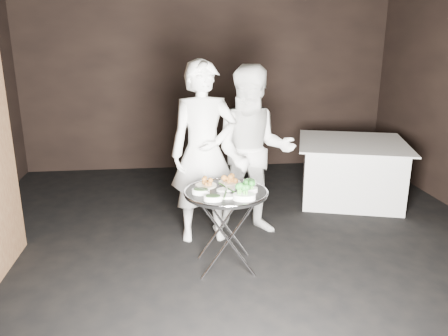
{
  "coord_description": "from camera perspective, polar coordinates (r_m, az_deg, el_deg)",
  "views": [
    {
      "loc": [
        -0.59,
        -3.77,
        2.1
      ],
      "look_at": [
        -0.12,
        0.13,
        0.95
      ],
      "focal_mm": 35.0,
      "sensor_mm": 36.0,
      "label": 1
    }
  ],
  "objects": [
    {
      "name": "potato_plate_a",
      "position": [
        4.13,
        -2.37,
        -1.98
      ],
      "size": [
        0.2,
        0.2,
        0.07
      ],
      "rotation": [
        0.0,
        0.0,
        -0.15
      ],
      "color": "beige",
      "rests_on": "serving_tray"
    },
    {
      "name": "serving_utensils",
      "position": [
        4.05,
        0.37,
        -2.1
      ],
      "size": [
        0.57,
        0.41,
        0.01
      ],
      "color": "silver",
      "rests_on": "serving_tray"
    },
    {
      "name": "asparagus_plate_b",
      "position": [
        3.84,
        0.15,
        -3.6
      ],
      "size": [
        0.22,
        0.15,
        0.04
      ],
      "rotation": [
        0.0,
        0.0,
        -0.22
      ],
      "color": "white",
      "rests_on": "serving_tray"
    },
    {
      "name": "dining_table",
      "position": [
        6.18,
        16.18,
        -0.28
      ],
      "size": [
        1.4,
        1.4,
        0.8
      ],
      "rotation": [
        0.0,
        0.0,
        -0.29
      ],
      "color": "white",
      "rests_on": "floor"
    },
    {
      "name": "waiter_right",
      "position": [
        4.75,
        3.85,
        2.08
      ],
      "size": [
        0.99,
        0.81,
        1.87
      ],
      "primitive_type": "imported",
      "rotation": [
        0.0,
        0.0,
        -0.13
      ],
      "color": "white",
      "rests_on": "floor"
    },
    {
      "name": "spinach_bowl_a",
      "position": [
        3.93,
        -3.05,
        -2.99
      ],
      "size": [
        0.19,
        0.15,
        0.07
      ],
      "rotation": [
        0.0,
        0.0,
        -0.31
      ],
      "color": "white",
      "rests_on": "serving_tray"
    },
    {
      "name": "spinach_bowl_b",
      "position": [
        3.76,
        -1.46,
        -3.85
      ],
      "size": [
        0.17,
        0.12,
        0.07
      ],
      "rotation": [
        0.0,
        0.0,
        -0.12
      ],
      "color": "white",
      "rests_on": "serving_tray"
    },
    {
      "name": "potato_plate_b",
      "position": [
        4.21,
        0.75,
        -1.58
      ],
      "size": [
        0.21,
        0.21,
        0.08
      ],
      "rotation": [
        0.0,
        0.0,
        0.31
      ],
      "color": "beige",
      "rests_on": "serving_tray"
    },
    {
      "name": "tray_stand",
      "position": [
        4.13,
        0.25,
        -7.63
      ],
      "size": [
        0.51,
        0.43,
        0.75
      ],
      "rotation": [
        0.0,
        0.0,
        -0.14
      ],
      "color": "silver",
      "rests_on": "floor"
    },
    {
      "name": "floor",
      "position": [
        4.36,
        1.84,
        -12.8
      ],
      "size": [
        6.0,
        7.0,
        0.05
      ],
      "primitive_type": "cube",
      "color": "black",
      "rests_on": "ground"
    },
    {
      "name": "broccoli_bowl_a",
      "position": [
        3.97,
        3.31,
        -2.77
      ],
      "size": [
        0.18,
        0.15,
        0.07
      ],
      "rotation": [
        0.0,
        0.0,
        0.22
      ],
      "color": "white",
      "rests_on": "serving_tray"
    },
    {
      "name": "serving_tray",
      "position": [
        4.0,
        0.25,
        -3.2
      ],
      "size": [
        0.78,
        0.78,
        0.04
      ],
      "color": "black",
      "rests_on": "tray_stand"
    },
    {
      "name": "asparagus_plate_a",
      "position": [
        4.02,
        0.34,
        -2.7
      ],
      "size": [
        0.23,
        0.17,
        0.04
      ],
      "rotation": [
        0.0,
        0.0,
        0.36
      ],
      "color": "white",
      "rests_on": "serving_tray"
    },
    {
      "name": "greens_bowl",
      "position": [
        4.15,
        3.36,
        -1.85
      ],
      "size": [
        0.13,
        0.13,
        0.08
      ],
      "rotation": [
        0.0,
        0.0,
        -0.11
      ],
      "color": "white",
      "rests_on": "serving_tray"
    },
    {
      "name": "broccoli_bowl_b",
      "position": [
        3.79,
        2.64,
        -3.59
      ],
      "size": [
        0.22,
        0.18,
        0.08
      ],
      "rotation": [
        0.0,
        0.0,
        -0.18
      ],
      "color": "white",
      "rests_on": "serving_tray"
    },
    {
      "name": "waiter_left",
      "position": [
        4.59,
        -2.66,
        1.98
      ],
      "size": [
        0.72,
        0.48,
        1.93
      ],
      "primitive_type": "imported",
      "rotation": [
        0.0,
        0.0,
        0.03
      ],
      "color": "white",
      "rests_on": "floor"
    },
    {
      "name": "wall_back",
      "position": [
        7.34,
        -2.24,
        11.64
      ],
      "size": [
        6.0,
        0.05,
        3.0
      ],
      "primitive_type": "cube",
      "color": "black",
      "rests_on": "floor"
    }
  ]
}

